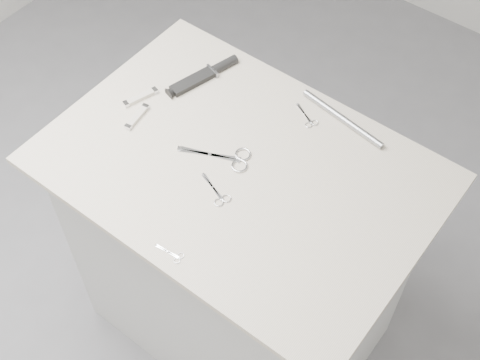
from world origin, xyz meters
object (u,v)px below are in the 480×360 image
Objects in this scene: large_shears at (230,158)px; sheathed_knife at (207,74)px; embroidery_scissors_b at (308,119)px; metal_rail at (342,118)px; tiny_scissors at (172,254)px; embroidery_scissors_a at (218,194)px; plinth at (239,258)px; pocket_knife_b at (137,117)px; pocket_knife_a at (141,97)px.

sheathed_knife is (-0.24, 0.20, 0.01)m from large_shears.
embroidery_scissors_b is at bearing -68.10° from sheathed_knife.
large_shears is 0.69× the size of metal_rail.
tiny_scissors is 0.34× the size of sheathed_knife.
metal_rail is at bearing 94.54° from embroidery_scissors_a.
plinth is at bearing 117.39° from embroidery_scissors_a.
metal_rail reaches higher than plinth.
embroidery_scissors_b is 0.40× the size of sheathed_knife.
sheathed_knife reaches higher than large_shears.
large_shears is at bearing -118.99° from metal_rail.
embroidery_scissors_b is at bearing -61.70° from pocket_knife_b.
tiny_scissors is at bearing -133.41° from sheathed_knife.
tiny_scissors reaches higher than plinth.
metal_rail reaches higher than large_shears.
pocket_knife_b is at bearing -127.12° from pocket_knife_a.
pocket_knife_a is (-0.42, -0.22, 0.01)m from embroidery_scissors_b.
sheathed_knife is 0.41m from metal_rail.
metal_rail is (0.40, 0.09, 0.00)m from sheathed_knife.
pocket_knife_b is at bearing 137.71° from tiny_scissors.
embroidery_scissors_b is at bearing -145.98° from metal_rail.
metal_rail is at bearing 66.96° from plinth.
pocket_knife_b is (-0.29, -0.04, 0.00)m from large_shears.
metal_rail is at bearing 75.80° from tiny_scissors.
plinth is 0.59m from sheathed_knife.
sheathed_knife is at bearing 116.12° from large_shears.
pocket_knife_b reaches higher than large_shears.
embroidery_scissors_b is 1.19× the size of tiny_scissors.
embroidery_scissors_a is (0.05, -0.11, -0.00)m from large_shears.
plinth is at bearing -92.22° from pocket_knife_b.
pocket_knife_b is at bearing -143.47° from metal_rail.
plinth is at bearing 91.09° from tiny_scissors.
metal_rail is at bearing -43.26° from pocket_knife_a.
pocket_knife_a is at bearing 176.36° from plinth.
plinth is 0.48m from embroidery_scissors_a.
embroidery_scissors_b is (0.04, 0.35, -0.00)m from embroidery_scissors_a.
large_shears is 0.31m from sheathed_knife.
metal_rail is (0.13, 0.30, 0.48)m from plinth.
pocket_knife_a is at bearing 135.16° from tiny_scissors.
tiny_scissors is at bearing -101.08° from large_shears.
plinth is at bearing -75.92° from pocket_knife_a.
pocket_knife_a reaches higher than plinth.
pocket_knife_b is 0.36× the size of metal_rail.
embroidery_scissors_a is 0.49× the size of sheathed_knife.
plinth is 4.77× the size of large_shears.
embroidery_scissors_a is 1.02× the size of pocket_knife_a.
tiny_scissors is 0.61m from metal_rail.
plinth is 4.04× the size of sheathed_knife.
tiny_scissors is 0.60m from sheathed_knife.
pocket_knife_a is (-0.33, 0.02, 0.00)m from large_shears.
embroidery_scissors_b is 0.32× the size of metal_rail.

